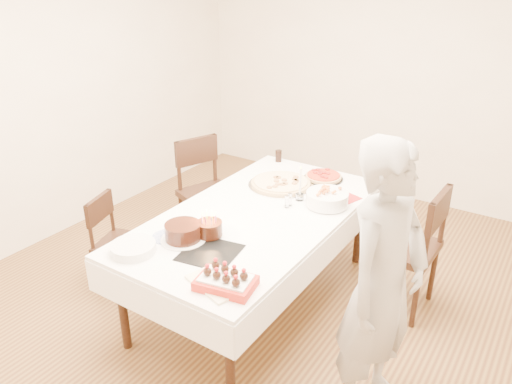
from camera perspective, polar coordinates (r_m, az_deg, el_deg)
The scene contains 22 objects.
floor at distance 4.01m, azimuth 0.54°, elevation -12.19°, with size 5.00×5.00×0.00m, color #51301B.
wall_back at distance 5.58m, azimuth 15.05°, elevation 12.97°, with size 4.50×0.04×2.70m, color #EFE3C9.
wall_left at distance 4.92m, azimuth -22.37°, elevation 10.50°, with size 0.04×5.00×2.70m, color #EFE3C9.
dining_table at distance 3.81m, azimuth -0.00°, elevation -7.50°, with size 1.14×2.14×0.75m, color white.
chair_right_savory at distance 3.85m, azimuth 16.39°, elevation -6.05°, with size 0.51×0.51×1.00m, color black, non-canonical shape.
chair_left_savory at distance 4.53m, azimuth -5.29°, elevation -0.35°, with size 0.51×0.51×0.99m, color black, non-canonical shape.
chair_left_dessert at distance 4.08m, azimuth -14.99°, elevation -5.76°, with size 0.40×0.40×0.79m, color black, non-canonical shape.
person at distance 2.79m, azimuth 14.25°, elevation -10.44°, with size 0.61×0.40×1.67m, color #B6B0AC.
pizza_white at distance 4.07m, azimuth 2.84°, elevation 1.01°, with size 0.53×0.53×0.04m, color beige.
pizza_pepperoni at distance 4.23m, azimuth 7.70°, elevation 1.75°, with size 0.33×0.33×0.04m, color red.
red_placemat at distance 3.92m, azimuth 9.64°, elevation -0.65°, with size 0.24×0.24×0.01m, color #B21E1E.
pasta_bowl at distance 3.75m, azimuth 8.13°, elevation -0.75°, with size 0.31×0.31×0.10m, color white.
taper_candle at distance 3.78m, azimuth 5.07°, elevation 1.04°, with size 0.06×0.06×0.29m, color white.
shaker_pair at distance 3.70m, azimuth 3.55°, elevation -1.10°, with size 0.08×0.08×0.10m, color white, non-canonical shape.
cola_glass at distance 4.57m, azimuth 2.59°, elevation 4.14°, with size 0.06×0.06×0.11m, color black.
layer_cake at distance 3.29m, azimuth -8.34°, elevation -4.57°, with size 0.30×0.30×0.12m, color black.
cake_board at distance 3.16m, azimuth -5.25°, elevation -6.96°, with size 0.34×0.34×0.01m, color black.
birthday_cake at distance 3.30m, azimuth -5.37°, elevation -3.68°, with size 0.17×0.17×0.16m, color #34180E.
strawberry_box at distance 2.83m, azimuth -3.48°, elevation -10.14°, with size 0.32×0.22×0.08m, color #B32214, non-canonical shape.
box_lid at distance 2.88m, azimuth -4.44°, elevation -10.41°, with size 0.34×0.23×0.03m, color beige.
plate_stack at distance 3.24m, azimuth -13.85°, elevation -6.22°, with size 0.28×0.28×0.06m, color white.
china_plate at distance 3.37m, azimuth -10.08°, elevation -5.04°, with size 0.21×0.21×0.01m, color white.
Camera 1 is at (1.73, -2.70, 2.40)m, focal length 35.00 mm.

